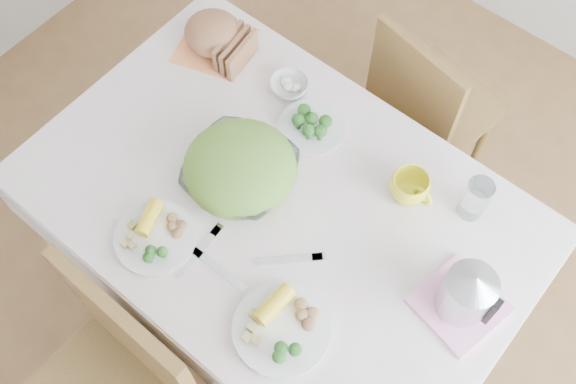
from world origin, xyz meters
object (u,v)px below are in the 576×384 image
Objects in this scene: salad_bowl at (241,172)px; electric_kettle at (469,290)px; yellow_mug at (409,187)px; dining_table at (280,253)px; dinner_plate_left at (156,238)px; chair_far at (437,101)px; dinner_plate_right at (282,329)px.

salad_bowl is 1.64× the size of electric_kettle.
yellow_mug is (0.42, 0.28, 0.01)m from salad_bowl.
salad_bowl reaches higher than dining_table.
dining_table is 5.84× the size of dinner_plate_left.
dining_table is 0.55m from dinner_plate_left.
chair_far reaches higher than salad_bowl.
chair_far is 0.93m from salad_bowl.
yellow_mug is (0.02, 0.56, 0.04)m from dinner_plate_right.
dinner_plate_left is (-0.06, -0.31, -0.03)m from salad_bowl.
salad_bowl is at bearing -175.68° from dining_table.
yellow_mug reaches higher than dinner_plate_right.
yellow_mug is at bearing 33.22° from salad_bowl.
dining_table is at bearing 179.36° from electric_kettle.
dinner_plate_right is 1.38× the size of electric_kettle.
electric_kettle reaches higher than chair_far.
yellow_mug reaches higher than dinner_plate_left.
dining_table is 0.58m from yellow_mug.
yellow_mug is at bearing 87.61° from dinner_plate_right.
dinner_plate_right is at bearing -35.59° from salad_bowl.
salad_bowl reaches higher than dinner_plate_left.
salad_bowl is (-0.23, -0.84, 0.34)m from chair_far.
salad_bowl is at bearing 79.73° from dinner_plate_left.
chair_far is 3.33× the size of dinner_plate_right.
salad_bowl is (-0.14, -0.01, 0.43)m from dining_table.
chair_far is 0.69m from yellow_mug.
chair_far reaches higher than dinner_plate_right.
chair_far is 1.00m from electric_kettle.
chair_far is 4.60× the size of electric_kettle.
dinner_plate_right is at bearing -139.67° from electric_kettle.
yellow_mug is 0.37m from electric_kettle.
dining_table is 1.56× the size of chair_far.
dinner_plate_left reaches higher than dining_table.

